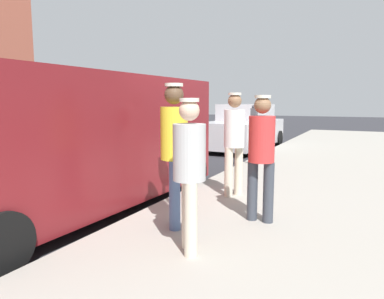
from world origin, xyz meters
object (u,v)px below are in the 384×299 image
Objects in this scene: parked_van at (80,139)px; pedestrian_in_yellow at (174,145)px; pedestrian_in_gray at (189,166)px; parking_meter_near at (174,140)px; pedestrian_in_red at (261,150)px; parking_meter_far at (254,124)px; pedestrian_in_white at (234,137)px; parked_sedan_ahead at (244,129)px.

pedestrian_in_yellow is at bearing -11.39° from parked_van.
pedestrian_in_gray is at bearing -22.12° from parked_van.
pedestrian_in_gray reaches higher than parking_meter_near.
pedestrian_in_red is at bearing 37.41° from pedestrian_in_yellow.
pedestrian_in_yellow reaches higher than parking_meter_far.
parking_meter_near is 0.86m from pedestrian_in_yellow.
parked_van is (-2.08, -1.38, 0.01)m from pedestrian_in_white.
pedestrian_in_yellow is 1.08× the size of pedestrian_in_red.
parking_meter_near is 8.14m from parked_sedan_ahead.
parking_meter_far is at bearing 100.69° from pedestrian_in_white.
pedestrian_in_yellow is at bearing -60.34° from parking_meter_near.
parked_van is 8.36m from parked_sedan_ahead.
pedestrian_in_white reaches higher than pedestrian_in_gray.
pedestrian_in_gray is 0.36× the size of parked_sedan_ahead.
parked_van is at bearing -166.45° from parking_meter_near.
pedestrian_in_red reaches higher than pedestrian_in_gray.
parking_meter_near is 0.29× the size of parked_van.
pedestrian_in_white is at bearing 85.06° from pedestrian_in_yellow.
pedestrian_in_white is at bearing -73.16° from parked_sedan_ahead.
pedestrian_in_gray is at bearing -81.31° from pedestrian_in_white.
pedestrian_in_gray is at bearing -106.98° from pedestrian_in_red.
pedestrian_in_gray is at bearing -55.16° from parking_meter_near.
parked_van reaches higher than pedestrian_in_white.
parking_meter_near is 1.65m from pedestrian_in_gray.
parking_meter_far is 3.13m from pedestrian_in_white.
parking_meter_near is at bearing 13.55° from parked_van.
parking_meter_far is at bearing 99.82° from pedestrian_in_gray.
parked_van is at bearing -146.39° from pedestrian_in_white.
parking_meter_near is at bearing 177.85° from pedestrian_in_red.
pedestrian_in_yellow is (-0.52, 0.61, 0.12)m from pedestrian_in_gray.
parked_van reaches higher than pedestrian_in_red.
pedestrian_in_gray is at bearing -80.18° from parking_meter_far.
pedestrian_in_red is at bearing -54.60° from pedestrian_in_white.
pedestrian_in_yellow is at bearing -77.39° from parked_sedan_ahead.
pedestrian_in_yellow is 0.34× the size of parked_van.
parked_sedan_ahead is at bearing 100.83° from parking_meter_near.
parking_meter_far is 0.91× the size of pedestrian_in_red.
parked_sedan_ahead is at bearing 111.44° from parking_meter_far.
pedestrian_in_yellow is (0.43, -4.85, 0.02)m from parking_meter_far.
pedestrian_in_white is at bearing 98.69° from pedestrian_in_gray.
parking_meter_far is 4.86m from pedestrian_in_yellow.
pedestrian_in_gray is 0.90× the size of pedestrian_in_yellow.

